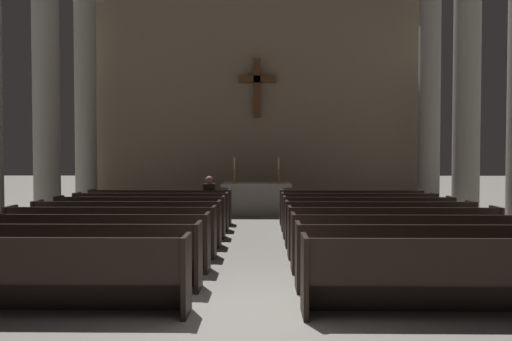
# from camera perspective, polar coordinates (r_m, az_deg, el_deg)

# --- Properties ---
(ground_plane) EXTENTS (80.00, 80.00, 0.00)m
(ground_plane) POSITION_cam_1_polar(r_m,az_deg,el_deg) (6.21, -1.20, -15.95)
(ground_plane) COLOR gray
(pew_left_row_1) EXTENTS (3.83, 0.50, 0.95)m
(pew_left_row_1) POSITION_cam_1_polar(r_m,az_deg,el_deg) (6.65, -24.45, -10.65)
(pew_left_row_1) COLOR black
(pew_left_row_1) RESTS_ON ground
(pew_left_row_2) EXTENTS (3.83, 0.50, 0.95)m
(pew_left_row_2) POSITION_cam_1_polar(r_m,az_deg,el_deg) (7.65, -20.84, -8.98)
(pew_left_row_2) COLOR black
(pew_left_row_2) RESTS_ON ground
(pew_left_row_3) EXTENTS (3.83, 0.50, 0.95)m
(pew_left_row_3) POSITION_cam_1_polar(r_m,az_deg,el_deg) (8.68, -18.11, -7.68)
(pew_left_row_3) COLOR black
(pew_left_row_3) RESTS_ON ground
(pew_left_row_4) EXTENTS (3.83, 0.50, 0.95)m
(pew_left_row_4) POSITION_cam_1_polar(r_m,az_deg,el_deg) (9.73, -15.97, -6.65)
(pew_left_row_4) COLOR black
(pew_left_row_4) RESTS_ON ground
(pew_left_row_5) EXTENTS (3.83, 0.50, 0.95)m
(pew_left_row_5) POSITION_cam_1_polar(r_m,az_deg,el_deg) (10.79, -14.25, -5.81)
(pew_left_row_5) COLOR black
(pew_left_row_5) RESTS_ON ground
(pew_left_row_6) EXTENTS (3.83, 0.50, 0.95)m
(pew_left_row_6) POSITION_cam_1_polar(r_m,az_deg,el_deg) (11.86, -12.85, -5.11)
(pew_left_row_6) COLOR black
(pew_left_row_6) RESTS_ON ground
(pew_left_row_7) EXTENTS (3.83, 0.50, 0.95)m
(pew_left_row_7) POSITION_cam_1_polar(r_m,az_deg,el_deg) (12.93, -11.68, -4.53)
(pew_left_row_7) COLOR black
(pew_left_row_7) RESTS_ON ground
(pew_left_row_8) EXTENTS (3.83, 0.50, 0.95)m
(pew_left_row_8) POSITION_cam_1_polar(r_m,az_deg,el_deg) (14.02, -10.70, -4.04)
(pew_left_row_8) COLOR black
(pew_left_row_8) RESTS_ON ground
(pew_right_row_1) EXTENTS (3.83, 0.50, 0.95)m
(pew_right_row_1) POSITION_cam_1_polar(r_m,az_deg,el_deg) (6.49, 22.66, -10.94)
(pew_right_row_1) COLOR black
(pew_right_row_1) RESTS_ON ground
(pew_right_row_2) EXTENTS (3.83, 0.50, 0.95)m
(pew_right_row_2) POSITION_cam_1_polar(r_m,az_deg,el_deg) (7.51, 19.45, -9.17)
(pew_right_row_2) COLOR black
(pew_right_row_2) RESTS_ON ground
(pew_right_row_3) EXTENTS (3.83, 0.50, 0.95)m
(pew_right_row_3) POSITION_cam_1_polar(r_m,az_deg,el_deg) (8.55, 17.04, -7.81)
(pew_right_row_3) COLOR black
(pew_right_row_3) RESTS_ON ground
(pew_right_row_4) EXTENTS (3.83, 0.50, 0.95)m
(pew_right_row_4) POSITION_cam_1_polar(r_m,az_deg,el_deg) (9.62, 15.17, -6.74)
(pew_right_row_4) COLOR black
(pew_right_row_4) RESTS_ON ground
(pew_right_row_5) EXTENTS (3.83, 0.50, 0.95)m
(pew_right_row_5) POSITION_cam_1_polar(r_m,az_deg,el_deg) (10.69, 13.68, -5.87)
(pew_right_row_5) COLOR black
(pew_right_row_5) RESTS_ON ground
(pew_right_row_6) EXTENTS (3.83, 0.50, 0.95)m
(pew_right_row_6) POSITION_cam_1_polar(r_m,az_deg,el_deg) (11.77, 12.47, -5.16)
(pew_right_row_6) COLOR black
(pew_right_row_6) RESTS_ON ground
(pew_right_row_7) EXTENTS (3.83, 0.50, 0.95)m
(pew_right_row_7) POSITION_cam_1_polar(r_m,az_deg,el_deg) (12.85, 11.46, -4.57)
(pew_right_row_7) COLOR black
(pew_right_row_7) RESTS_ON ground
(pew_right_row_8) EXTENTS (3.83, 0.50, 0.95)m
(pew_right_row_8) POSITION_cam_1_polar(r_m,az_deg,el_deg) (13.94, 10.61, -4.07)
(pew_right_row_8) COLOR black
(pew_right_row_8) RESTS_ON ground
(column_left_third) EXTENTS (1.03, 1.03, 7.14)m
(column_left_third) POSITION_cam_1_polar(r_m,az_deg,el_deg) (14.64, -22.57, 7.88)
(column_left_third) COLOR #ADA89E
(column_left_third) RESTS_ON ground
(column_right_third) EXTENTS (1.03, 1.03, 7.14)m
(column_right_third) POSITION_cam_1_polar(r_m,az_deg,el_deg) (14.48, 22.64, 7.95)
(column_right_third) COLOR #ADA89E
(column_right_third) RESTS_ON ground
(column_left_fourth) EXTENTS (1.03, 1.03, 7.14)m
(column_left_fourth) POSITION_cam_1_polar(r_m,az_deg,el_deg) (17.40, -18.65, 6.93)
(column_left_fourth) COLOR #ADA89E
(column_left_fourth) RESTS_ON ground
(column_right_fourth) EXTENTS (1.03, 1.03, 7.14)m
(column_right_fourth) POSITION_cam_1_polar(r_m,az_deg,el_deg) (17.27, 18.93, 6.97)
(column_right_fourth) COLOR #ADA89E
(column_right_fourth) RESTS_ON ground
(altar) EXTENTS (2.20, 0.90, 1.01)m
(altar) POSITION_cam_1_polar(r_m,az_deg,el_deg) (15.99, 0.05, -3.09)
(altar) COLOR #A8A399
(altar) RESTS_ON ground
(candlestick_left) EXTENTS (0.16, 0.16, 0.79)m
(candlestick_left) POSITION_cam_1_polar(r_m,az_deg,el_deg) (15.97, -2.46, -0.46)
(candlestick_left) COLOR #B79338
(candlestick_left) RESTS_ON altar
(candlestick_right) EXTENTS (0.16, 0.16, 0.79)m
(candlestick_right) POSITION_cam_1_polar(r_m,az_deg,el_deg) (15.96, 2.56, -0.46)
(candlestick_right) COLOR #B79338
(candlestick_right) RESTS_ON altar
(apse_with_cross) EXTENTS (12.18, 0.49, 7.64)m
(apse_with_cross) POSITION_cam_1_polar(r_m,az_deg,el_deg) (17.94, 0.13, 7.96)
(apse_with_cross) COLOR gray
(apse_with_cross) RESTS_ON ground
(lone_worshipper) EXTENTS (0.32, 0.43, 1.32)m
(lone_worshipper) POSITION_cam_1_polar(r_m,az_deg,el_deg) (13.83, -5.26, -3.20)
(lone_worshipper) COLOR #26262B
(lone_worshipper) RESTS_ON ground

